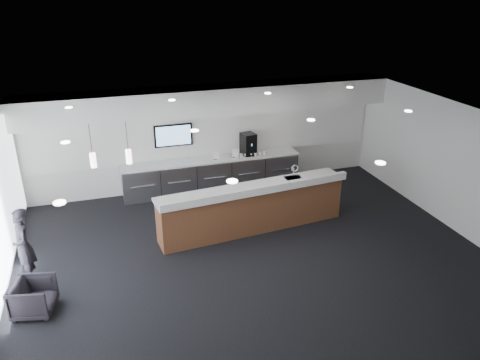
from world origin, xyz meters
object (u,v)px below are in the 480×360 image
object	(u,v)px
armchair	(33,297)
lounge_guest	(23,246)
coffee_machine	(248,144)
service_counter	(253,208)

from	to	relation	value
armchair	lounge_guest	xyz separation A→B (m)	(-0.20, 1.12, 0.46)
armchair	lounge_guest	distance (m)	1.23
armchair	lounge_guest	bearing A→B (deg)	22.89
lounge_guest	armchair	bearing A→B (deg)	-6.73
coffee_machine	service_counter	bearing A→B (deg)	-116.51
service_counter	coffee_machine	world-z (taller)	coffee_machine
lounge_guest	coffee_machine	bearing A→B (deg)	102.35
coffee_machine	lounge_guest	bearing A→B (deg)	-161.49
service_counter	lounge_guest	size ratio (longest dim) A/B	2.99
coffee_machine	lounge_guest	size ratio (longest dim) A/B	0.40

